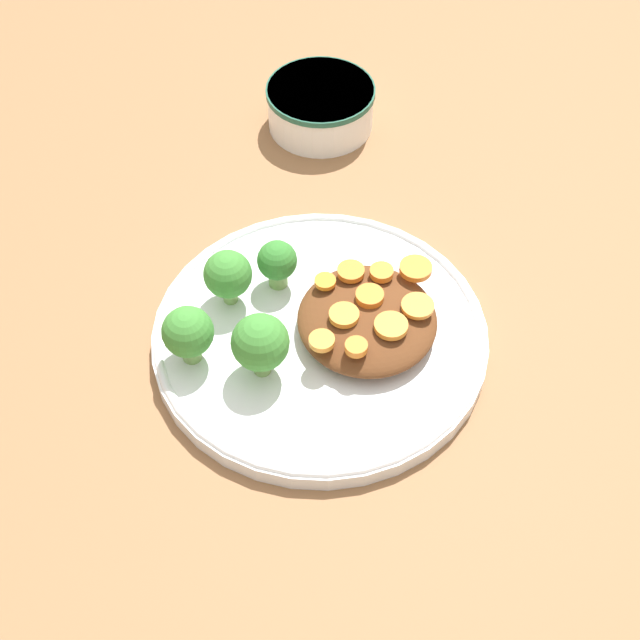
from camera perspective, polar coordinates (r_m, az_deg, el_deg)
name	(u,v)px	position (r m, az deg, el deg)	size (l,w,h in m)	color
ground_plane	(320,343)	(0.76, 0.00, -1.45)	(4.00, 4.00, 0.00)	#8C603D
plate	(320,335)	(0.75, 0.00, -0.97)	(0.28, 0.28, 0.02)	white
dip_bowl	(321,104)	(0.95, 0.04, 13.63)	(0.11, 0.11, 0.05)	white
stew_mound	(367,318)	(0.74, 3.03, 0.10)	(0.12, 0.12, 0.03)	#5B3319
broccoli_floret_0	(228,275)	(0.75, -5.92, 2.88)	(0.04, 0.04, 0.05)	#7FA85B
broccoli_floret_1	(188,333)	(0.71, -8.44, -0.83)	(0.04, 0.04, 0.05)	#759E51
broccoli_floret_2	(260,343)	(0.70, -3.84, -1.50)	(0.05, 0.05, 0.06)	#759E51
broccoli_floret_3	(277,262)	(0.76, -2.76, 3.72)	(0.03, 0.03, 0.05)	#7FA85B
carrot_slice_0	(325,281)	(0.74, 0.33, 2.49)	(0.02, 0.02, 0.00)	orange
carrot_slice_1	(391,326)	(0.72, 4.57, -0.37)	(0.03, 0.03, 0.01)	orange
carrot_slice_2	(382,272)	(0.75, 3.96, 3.07)	(0.02, 0.02, 0.01)	orange
carrot_slice_3	(417,302)	(0.73, 6.23, 1.18)	(0.03, 0.03, 0.00)	orange
carrot_slice_4	(344,315)	(0.72, 1.55, 0.32)	(0.02, 0.02, 0.01)	orange
carrot_slice_5	(370,296)	(0.73, 3.20, 1.55)	(0.02, 0.02, 0.01)	orange
carrot_slice_6	(318,341)	(0.70, -0.16, -1.34)	(0.02, 0.02, 0.01)	orange
carrot_slice_7	(351,271)	(0.75, 1.98, 3.13)	(0.02, 0.02, 0.01)	orange
carrot_slice_8	(356,347)	(0.70, 2.33, -1.74)	(0.02, 0.02, 0.01)	orange
carrot_slice_9	(416,268)	(0.76, 6.14, 3.30)	(0.03, 0.03, 0.01)	orange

